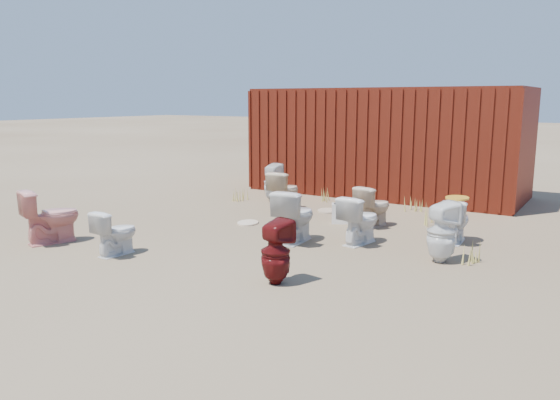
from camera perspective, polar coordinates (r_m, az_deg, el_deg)
The scene contains 22 objects.
ground at distance 8.46m, azimuth -2.18°, elevation -4.29°, with size 100.00×100.00×0.00m, color brown.
shipping_container at distance 12.84m, azimuth 11.10°, elevation 6.02°, with size 6.00×2.40×2.40m, color #47160B.
toilet_front_a at distance 7.98m, azimuth -16.80°, elevation -3.26°, with size 0.36×0.63×0.64m, color white.
toilet_front_pink at distance 8.97m, azimuth -22.83°, elevation -1.55°, with size 0.46×0.81×0.83m, color pink.
toilet_front_c at distance 8.30m, azimuth 1.60°, elevation -1.67°, with size 0.46×0.80×0.82m, color silver.
toilet_front_maroon at distance 6.44m, azimuth -0.44°, elevation -5.47°, with size 0.35×0.36×0.77m, color #590F0F.
toilet_front_e at distance 8.31m, azimuth 8.34°, elevation -2.06°, with size 0.41×0.72×0.74m, color white.
toilet_back_a at distance 11.66m, azimuth -0.78°, elevation 1.84°, with size 0.36×0.37×0.81m, color silver.
toilet_back_beige_left at distance 10.73m, azimuth 0.47°, elevation 0.99°, with size 0.43×0.76×0.77m, color beige.
toilet_back_beige_right at distance 9.47m, azimuth 9.75°, elevation -0.65°, with size 0.39×0.69×0.71m, color beige.
toilet_back_yellowlid at distance 8.73m, azimuth 17.90°, elevation -2.06°, with size 0.38×0.66×0.68m, color white.
toilet_back_e at distance 7.58m, azimuth 16.51°, elevation -3.23°, with size 0.37×0.38×0.83m, color white.
yellow_lid at distance 8.66m, azimuth 18.03°, elevation 0.21°, with size 0.34×0.43×0.03m, color gold.
loose_tank at distance 9.67m, azimuth 6.92°, elevation -1.41°, with size 0.50×0.20×0.35m, color white.
loose_lid_near at distance 10.70m, azimuth 4.98°, elevation -1.12°, with size 0.38×0.49×0.02m, color tan.
loose_lid_far at distance 9.63m, azimuth -3.38°, elevation -2.39°, with size 0.36×0.47×0.02m, color beige.
weed_clump_a at distance 11.78m, azimuth -3.98°, elevation 0.62°, with size 0.36×0.36×0.29m, color #B6A649.
weed_clump_b at distance 10.45m, azimuth 8.42°, elevation -0.86°, with size 0.32×0.32×0.24m, color #B6A649.
weed_clump_c at distance 9.87m, azimuth 15.29°, elevation -1.45°, with size 0.36×0.36×0.35m, color #B6A649.
weed_clump_d at distance 11.67m, azimuth 5.11°, elevation 0.48°, with size 0.30×0.30×0.27m, color #B6A649.
weed_clump_e at distance 10.96m, azimuth 13.94°, elevation -0.43°, with size 0.34×0.34×0.28m, color #B6A649.
weed_clump_f at distance 7.70m, azimuth 19.52°, elevation -5.35°, with size 0.28×0.28×0.27m, color #B6A649.
Camera 1 is at (4.64, -6.74, 2.15)m, focal length 35.00 mm.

